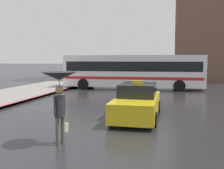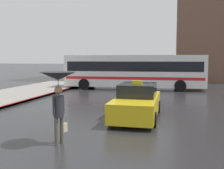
# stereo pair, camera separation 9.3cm
# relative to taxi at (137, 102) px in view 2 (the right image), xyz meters

# --- Properties ---
(taxi) EXTENTS (1.91, 4.60, 1.70)m
(taxi) POSITION_rel_taxi_xyz_m (0.00, 0.00, 0.00)
(taxi) COLOR gold
(taxi) RESTS_ON ground_plane
(city_bus) EXTENTS (12.28, 3.10, 3.01)m
(city_bus) POSITION_rel_taxi_xyz_m (-1.87, 11.52, 0.97)
(city_bus) COLOR silver
(city_bus) RESTS_ON ground_plane
(pedestrian_with_umbrella) EXTENTS (1.10, 1.10, 2.26)m
(pedestrian_with_umbrella) POSITION_rel_taxi_xyz_m (-1.85, -4.29, 1.13)
(pedestrian_with_umbrella) COLOR #4C473D
(pedestrian_with_umbrella) RESTS_ON ground_plane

